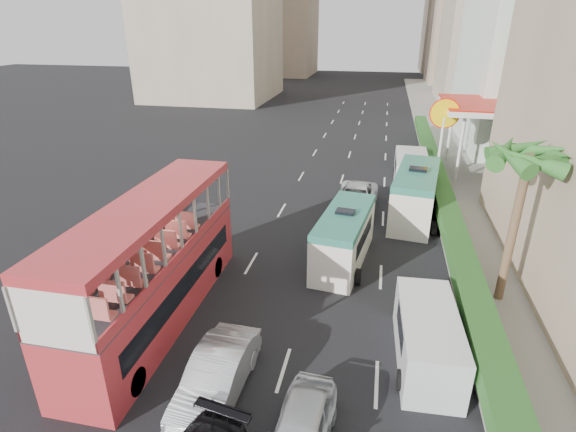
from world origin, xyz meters
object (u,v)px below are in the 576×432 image
(double_decker_bus, at_px, (154,262))
(palm_tree, at_px, (513,231))
(van_asset, at_px, (355,208))
(shell_station, at_px, (482,138))
(panel_van_far, at_px, (411,171))
(minibus_far, at_px, (415,194))
(car_silver_lane_a, at_px, (218,394))
(minibus_near, at_px, (344,238))
(panel_van_near, at_px, (427,338))

(double_decker_bus, bearing_deg, palm_tree, 16.16)
(van_asset, distance_m, shell_station, 13.50)
(panel_van_far, bearing_deg, double_decker_bus, -119.57)
(minibus_far, distance_m, palm_tree, 9.34)
(van_asset, xyz_separation_m, minibus_far, (3.58, -0.76, 1.52))
(double_decker_bus, distance_m, shell_station, 28.02)
(panel_van_far, bearing_deg, car_silver_lane_a, -107.14)
(double_decker_bus, relative_size, panel_van_far, 1.96)
(car_silver_lane_a, bearing_deg, shell_station, 67.32)
(double_decker_bus, distance_m, minibus_far, 16.45)
(minibus_far, distance_m, shell_station, 11.83)
(minibus_near, distance_m, minibus_far, 7.40)
(minibus_far, relative_size, palm_tree, 1.07)
(palm_tree, bearing_deg, shell_station, 83.40)
(car_silver_lane_a, distance_m, minibus_far, 17.53)
(minibus_far, bearing_deg, palm_tree, -61.54)
(van_asset, relative_size, panel_van_near, 1.09)
(double_decker_bus, relative_size, minibus_far, 1.61)
(panel_van_near, bearing_deg, double_decker_bus, 174.49)
(panel_van_far, xyz_separation_m, shell_station, (5.40, 4.36, 1.63))
(car_silver_lane_a, distance_m, panel_van_far, 23.21)
(minibus_near, xyz_separation_m, palm_tree, (6.92, -2.16, 2.06))
(double_decker_bus, height_order, minibus_far, double_decker_bus)
(panel_van_far, bearing_deg, minibus_far, -90.14)
(panel_van_far, bearing_deg, shell_station, 38.97)
(double_decker_bus, distance_m, van_asset, 15.26)
(minibus_far, relative_size, panel_van_near, 1.41)
(shell_station, bearing_deg, minibus_far, -117.45)
(minibus_far, xyz_separation_m, panel_van_far, (0.02, 6.08, -0.39))
(minibus_far, height_order, panel_van_far, minibus_far)
(panel_van_near, xyz_separation_m, panel_van_far, (0.16, 19.13, 0.15))
(van_asset, bearing_deg, minibus_far, -8.43)
(panel_van_far, relative_size, shell_station, 0.70)
(car_silver_lane_a, relative_size, van_asset, 0.87)
(minibus_near, relative_size, palm_tree, 0.93)
(panel_van_near, bearing_deg, car_silver_lane_a, -158.54)
(minibus_near, bearing_deg, panel_van_far, 80.85)
(panel_van_far, bearing_deg, van_asset, -124.07)
(minibus_far, bearing_deg, shell_station, 70.38)
(double_decker_bus, bearing_deg, car_silver_lane_a, -43.13)
(van_asset, relative_size, minibus_near, 0.89)
(car_silver_lane_a, relative_size, shell_station, 0.58)
(panel_van_near, distance_m, panel_van_far, 19.13)
(van_asset, bearing_deg, palm_tree, -50.28)
(panel_van_near, bearing_deg, panel_van_far, 86.70)
(minibus_far, xyz_separation_m, palm_tree, (3.22, -8.56, 1.86))
(panel_van_near, bearing_deg, minibus_near, 115.32)
(car_silver_lane_a, xyz_separation_m, shell_station, (12.26, 26.51, 2.75))
(van_asset, xyz_separation_m, minibus_near, (-0.12, -7.17, 1.32))
(car_silver_lane_a, relative_size, panel_van_far, 0.82)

